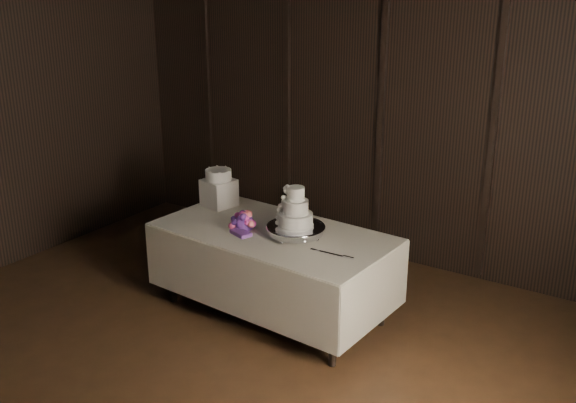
{
  "coord_description": "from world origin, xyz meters",
  "views": [
    {
      "loc": [
        2.63,
        -2.22,
        2.74
      ],
      "look_at": [
        -0.04,
        1.86,
        1.05
      ],
      "focal_mm": 40.0,
      "sensor_mm": 36.0,
      "label": 1
    }
  ],
  "objects_px": {
    "cake_stand": "(296,231)",
    "display_table": "(273,269)",
    "bouquet": "(245,222)",
    "wedding_cake": "(292,211)",
    "small_cake": "(218,175)",
    "box_pedestal": "(219,193)"
  },
  "relations": [
    {
      "from": "bouquet",
      "to": "display_table",
      "type": "bearing_deg",
      "value": 21.21
    },
    {
      "from": "display_table",
      "to": "bouquet",
      "type": "distance_m",
      "value": 0.47
    },
    {
      "from": "box_pedestal",
      "to": "display_table",
      "type": "bearing_deg",
      "value": -18.42
    },
    {
      "from": "cake_stand",
      "to": "display_table",
      "type": "bearing_deg",
      "value": -178.29
    },
    {
      "from": "wedding_cake",
      "to": "box_pedestal",
      "type": "bearing_deg",
      "value": 153.77
    },
    {
      "from": "small_cake",
      "to": "box_pedestal",
      "type": "bearing_deg",
      "value": 0.0
    },
    {
      "from": "display_table",
      "to": "bouquet",
      "type": "xyz_separation_m",
      "value": [
        -0.23,
        -0.09,
        0.41
      ]
    },
    {
      "from": "cake_stand",
      "to": "box_pedestal",
      "type": "height_order",
      "value": "box_pedestal"
    },
    {
      "from": "bouquet",
      "to": "box_pedestal",
      "type": "distance_m",
      "value": 0.65
    },
    {
      "from": "cake_stand",
      "to": "box_pedestal",
      "type": "distance_m",
      "value": 1.03
    },
    {
      "from": "display_table",
      "to": "cake_stand",
      "type": "relative_size",
      "value": 4.24
    },
    {
      "from": "cake_stand",
      "to": "small_cake",
      "type": "distance_m",
      "value": 1.06
    },
    {
      "from": "cake_stand",
      "to": "wedding_cake",
      "type": "xyz_separation_m",
      "value": [
        -0.02,
        -0.01,
        0.18
      ]
    },
    {
      "from": "bouquet",
      "to": "wedding_cake",
      "type": "bearing_deg",
      "value": 10.8
    },
    {
      "from": "cake_stand",
      "to": "wedding_cake",
      "type": "bearing_deg",
      "value": -150.26
    },
    {
      "from": "cake_stand",
      "to": "bouquet",
      "type": "relative_size",
      "value": 1.23
    },
    {
      "from": "display_table",
      "to": "small_cake",
      "type": "xyz_separation_m",
      "value": [
        -0.78,
        0.26,
        0.64
      ]
    },
    {
      "from": "cake_stand",
      "to": "box_pedestal",
      "type": "bearing_deg",
      "value": 165.81
    },
    {
      "from": "display_table",
      "to": "box_pedestal",
      "type": "xyz_separation_m",
      "value": [
        -0.78,
        0.26,
        0.47
      ]
    },
    {
      "from": "cake_stand",
      "to": "bouquet",
      "type": "bearing_deg",
      "value": -168.06
    },
    {
      "from": "bouquet",
      "to": "box_pedestal",
      "type": "xyz_separation_m",
      "value": [
        -0.55,
        0.35,
        0.06
      ]
    },
    {
      "from": "bouquet",
      "to": "small_cake",
      "type": "bearing_deg",
      "value": 147.78
    }
  ]
}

